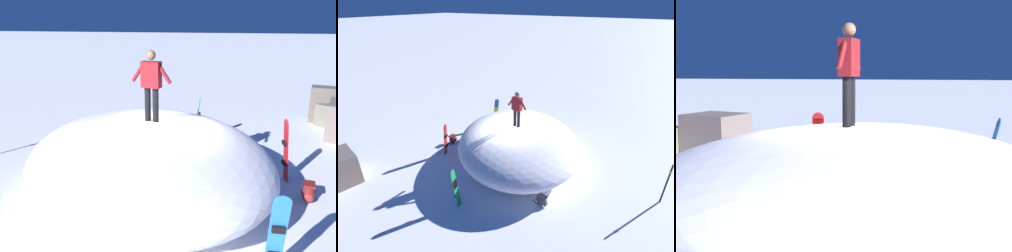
# 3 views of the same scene
# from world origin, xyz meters

# --- Properties ---
(ground) EXTENTS (240.00, 240.00, 0.00)m
(ground) POSITION_xyz_m (0.00, 0.00, 0.00)
(ground) COLOR white
(snow_mound) EXTENTS (8.72, 8.36, 1.78)m
(snow_mound) POSITION_xyz_m (0.31, -0.49, 0.89)
(snow_mound) COLOR white
(snow_mound) RESTS_ON ground
(snowboarder_standing) EXTENTS (0.27, 1.00, 1.62)m
(snowboarder_standing) POSITION_xyz_m (0.21, -0.44, 2.70)
(snowboarder_standing) COLOR black
(snowboarder_standing) RESTS_ON snow_mound
(snowboard_primary_upright) EXTENTS (0.32, 0.25, 1.67)m
(snowboard_primary_upright) POSITION_xyz_m (-1.22, 2.68, 0.86)
(snowboard_primary_upright) COLOR red
(snowboard_primary_upright) RESTS_ON ground
(snowboard_secondary_upright) EXTENTS (0.44, 0.31, 1.66)m
(snowboard_secondary_upright) POSITION_xyz_m (2.71, 2.37, 0.86)
(snowboard_secondary_upright) COLOR #2672BF
(snowboard_secondary_upright) RESTS_ON ground
(snowboard_tertiary_upright) EXTENTS (0.30, 0.25, 1.57)m
(snowboard_tertiary_upright) POSITION_xyz_m (-3.57, -0.06, 0.81)
(snowboard_tertiary_upright) COLOR #1E8C47
(snowboard_tertiary_upright) RESTS_ON ground
(backpack_near) EXTENTS (0.61, 0.33, 0.45)m
(backpack_near) POSITION_xyz_m (-0.23, 3.20, 0.23)
(backpack_near) COLOR maroon
(backpack_near) RESTS_ON ground
(backpack_far) EXTENTS (0.36, 0.63, 0.41)m
(backpack_far) POSITION_xyz_m (-1.91, -2.77, 0.21)
(backpack_far) COLOR #4C4C51
(backpack_far) RESTS_ON ground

